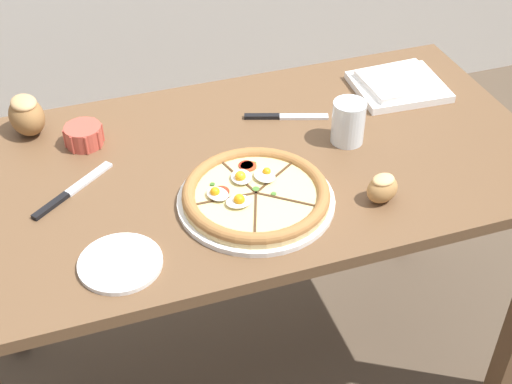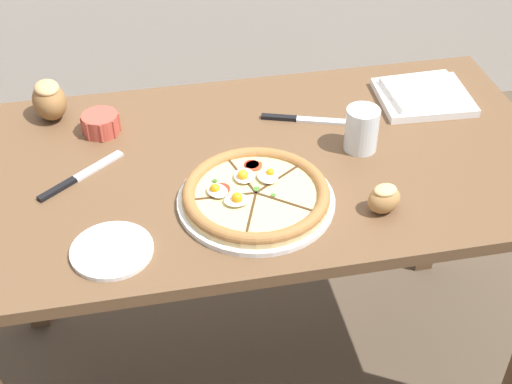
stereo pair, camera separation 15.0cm
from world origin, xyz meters
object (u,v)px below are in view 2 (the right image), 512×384
object	(u,v)px
dining_table	(258,199)
bread_piece_near	(49,99)
knife_spare	(302,119)
knife_main	(80,176)
pizza	(256,195)
side_saucer	(112,250)
ramekin_bowl	(101,123)
bread_piece_mid	(384,198)
water_glass	(361,131)
napkin_folded	(424,95)

from	to	relation	value
dining_table	bread_piece_near	world-z (taller)	bread_piece_near
knife_spare	knife_main	bearing A→B (deg)	-148.72
pizza	side_saucer	xyz separation A→B (m)	(-0.31, -0.09, -0.02)
knife_main	side_saucer	xyz separation A→B (m)	(0.06, -0.26, 0.00)
dining_table	knife_spare	size ratio (longest dim) A/B	6.75
ramekin_bowl	bread_piece_mid	xyz separation A→B (m)	(0.57, -0.41, 0.01)
pizza	side_saucer	size ratio (longest dim) A/B	2.05
dining_table	water_glass	xyz separation A→B (m)	(0.24, 0.00, 0.16)
bread_piece_near	side_saucer	distance (m)	0.54
bread_piece_near	knife_spare	world-z (taller)	bread_piece_near
bread_piece_near	bread_piece_mid	size ratio (longest dim) A/B	1.53
pizza	knife_spare	bearing A→B (deg)	58.76
water_glass	side_saucer	distance (m)	0.64
bread_piece_near	side_saucer	bearing A→B (deg)	-76.44
napkin_folded	pizza	bearing A→B (deg)	-147.77
napkin_folded	bread_piece_near	distance (m)	0.94
knife_main	water_glass	distance (m)	0.65
pizza	side_saucer	world-z (taller)	pizza
bread_piece_near	bread_piece_mid	bearing A→B (deg)	-36.18
pizza	bread_piece_near	xyz separation A→B (m)	(-0.43, 0.43, 0.03)
dining_table	ramekin_bowl	size ratio (longest dim) A/B	14.75
bread_piece_near	pizza	bearing A→B (deg)	-44.61
dining_table	side_saucer	size ratio (longest dim) A/B	8.40
pizza	napkin_folded	bearing A→B (deg)	32.23
napkin_folded	water_glass	bearing A→B (deg)	-143.63
bread_piece_mid	knife_spare	distance (m)	0.38
dining_table	ramekin_bowl	distance (m)	0.42
knife_main	pizza	bearing A→B (deg)	-61.78
knife_main	ramekin_bowl	bearing A→B (deg)	35.21
water_glass	napkin_folded	bearing A→B (deg)	36.37
ramekin_bowl	side_saucer	xyz separation A→B (m)	(0.01, -0.43, -0.02)
knife_spare	bread_piece_near	bearing A→B (deg)	-174.69
side_saucer	knife_spare	bearing A→B (deg)	38.38
ramekin_bowl	napkin_folded	world-z (taller)	ramekin_bowl
water_glass	pizza	bearing A→B (deg)	-151.40
knife_main	water_glass	world-z (taller)	water_glass
water_glass	side_saucer	world-z (taller)	water_glass
water_glass	bread_piece_mid	bearing A→B (deg)	-95.53
bread_piece_mid	knife_main	distance (m)	0.67
ramekin_bowl	water_glass	xyz separation A→B (m)	(0.59, -0.18, 0.02)
napkin_folded	knife_main	world-z (taller)	napkin_folded
pizza	bread_piece_mid	xyz separation A→B (m)	(0.26, -0.08, 0.01)
napkin_folded	knife_spare	world-z (taller)	napkin_folded
bread_piece_mid	side_saucer	bearing A→B (deg)	-178.38
knife_main	knife_spare	distance (m)	0.55
dining_table	ramekin_bowl	xyz separation A→B (m)	(-0.35, 0.19, 0.14)
dining_table	knife_spare	bearing A→B (deg)	44.75
ramekin_bowl	bread_piece_mid	world-z (taller)	bread_piece_mid
ramekin_bowl	bread_piece_near	world-z (taller)	bread_piece_near
bread_piece_mid	bread_piece_near	bearing A→B (deg)	143.82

